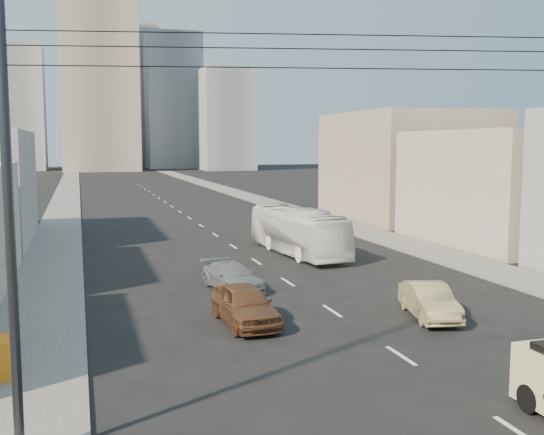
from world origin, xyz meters
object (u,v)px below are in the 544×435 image
sedan_brown (245,304)px  city_bus (298,231)px  sedan_grey (232,277)px  streetlamp_left (12,171)px  sedan_tan (429,301)px

sedan_brown → city_bus: bearing=60.6°
city_bus → sedan_brown: size_ratio=2.31×
city_bus → sedan_grey: size_ratio=2.39×
sedan_grey → streetlamp_left: size_ratio=0.37×
sedan_brown → sedan_tan: size_ratio=1.09×
city_bus → sedan_grey: 10.78m
sedan_brown → streetlamp_left: bearing=-131.7°
sedan_brown → sedan_tan: sedan_brown is taller
sedan_tan → sedan_grey: 9.68m
sedan_grey → streetlamp_left: streetlamp_left is taller
city_bus → streetlamp_left: 28.30m
city_bus → sedan_grey: bearing=-131.1°
sedan_brown → streetlamp_left: streetlamp_left is taller
sedan_tan → streetlamp_left: size_ratio=0.35×
city_bus → streetlamp_left: size_ratio=0.89×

